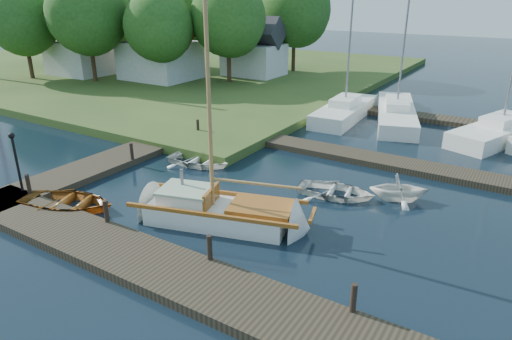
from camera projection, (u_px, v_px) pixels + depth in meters
The scene contains 31 objects.
ground at pixel (256, 197), 18.50m from camera, with size 160.00×160.00×0.00m, color black.
near_dock at pixel (150, 264), 13.72m from camera, with size 18.00×2.20×0.30m, color black.
left_dock at pixel (147, 147), 23.98m from camera, with size 2.20×18.00×0.30m, color black.
far_dock at pixel (360, 157), 22.58m from camera, with size 14.00×1.60×0.30m, color black.
shore at pixel (145, 65), 49.59m from camera, with size 50.00×40.00×0.50m, color #34501F.
mooring_post_0 at pixel (28, 184), 18.01m from camera, with size 0.16×0.16×0.80m, color black.
mooring_post_1 at pixel (106, 211), 15.79m from camera, with size 0.16×0.16×0.80m, color black.
mooring_post_2 at pixel (210, 247), 13.56m from camera, with size 0.16×0.16×0.80m, color black.
mooring_post_3 at pixel (354, 298), 11.34m from camera, with size 0.16×0.16×0.80m, color black.
mooring_post_4 at pixel (132, 151), 21.70m from camera, with size 0.16×0.16×0.80m, color black.
mooring_post_5 at pixel (198, 127), 25.65m from camera, with size 0.16×0.16×0.80m, color black.
lamp_post at pixel (15, 154), 17.83m from camera, with size 0.24×0.24×2.44m.
sailboat at pixel (223, 214), 16.38m from camera, with size 7.41×3.88×9.83m.
dinghy at pixel (67, 199), 17.42m from camera, with size 2.66×3.72×0.77m, color #84450C.
tender_a at pixel (199, 158), 21.86m from camera, with size 2.27×3.17×0.66m, color white.
tender_c at pixel (336, 189), 18.51m from camera, with size 2.23×3.12×0.65m, color white.
tender_d at pixel (399, 186), 18.06m from camera, with size 1.98×2.30×1.21m, color white.
marina_boat_0 at pixel (345, 110), 29.85m from camera, with size 2.67×7.85×10.64m.
marina_boat_1 at pixel (396, 112), 29.29m from camera, with size 4.98×9.56×9.64m.
marina_boat_3 at pixel (501, 129), 25.54m from camera, with size 4.89×8.32×12.72m.
house_a at pixel (160, 50), 39.92m from camera, with size 6.30×5.00×6.29m.
house_b at pixel (81, 49), 42.36m from camera, with size 5.77×4.50×5.79m.
house_c at pixel (254, 52), 41.82m from camera, with size 5.25×4.00×5.28m.
tree_0 at pixel (23, 19), 39.22m from camera, with size 6.12×6.07×8.28m.
tree_1 at pixel (87, 13), 37.63m from camera, with size 6.70×6.70×9.20m.
tree_2 at pixel (159, 25), 36.55m from camera, with size 5.83×5.75×7.82m.
tree_3 at pixel (228, 17), 37.52m from camera, with size 6.41×6.38×8.74m.
tree_4 at pixel (185, 7), 44.42m from camera, with size 7.01×7.01×9.66m.
tree_5 at pixel (113, 16), 47.15m from camera, with size 6.00×5.94×8.10m.
tree_6 at pixel (43, 14), 46.88m from camera, with size 6.24×6.20×8.46m.
tree_7 at pixel (295, 9), 42.70m from camera, with size 6.83×6.83×9.38m.
Camera 1 is at (8.92, -14.24, 7.81)m, focal length 32.00 mm.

